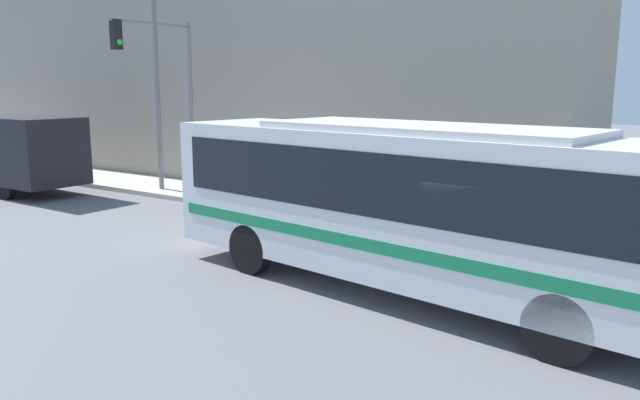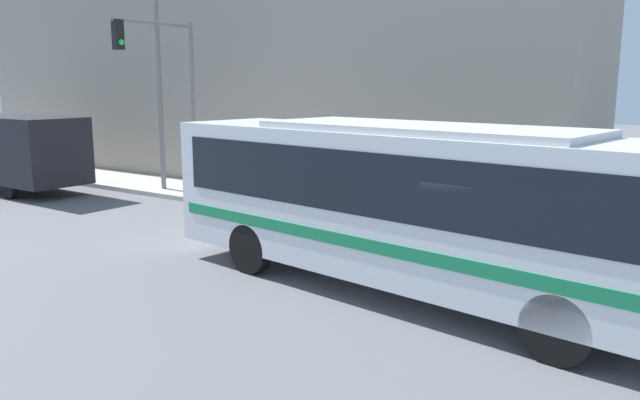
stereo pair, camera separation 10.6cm
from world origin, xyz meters
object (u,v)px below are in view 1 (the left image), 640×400
object	(u,v)px
traffic_light_pole	(167,79)
parking_meter	(285,180)
city_bus	(420,199)
delivery_truck	(3,150)
fire_hydrant	(368,206)
street_lamp	(149,55)

from	to	relation	value
traffic_light_pole	parking_meter	xyz separation A→B (m)	(0.89, -4.31, -3.16)
city_bus	delivery_truck	world-z (taller)	city_bus
city_bus	fire_hydrant	bearing A→B (deg)	46.07
traffic_light_pole	street_lamp	xyz separation A→B (m)	(0.83, 1.85, 0.86)
delivery_truck	fire_hydrant	world-z (taller)	delivery_truck
traffic_light_pole	parking_meter	size ratio (longest dim) A/B	4.49
delivery_truck	street_lamp	size ratio (longest dim) A/B	0.99
fire_hydrant	traffic_light_pole	xyz separation A→B (m)	(-0.89, 7.36, 3.67)
parking_meter	street_lamp	size ratio (longest dim) A/B	0.16
city_bus	street_lamp	xyz separation A→B (m)	(4.81, 13.19, 3.15)
city_bus	traffic_light_pole	world-z (taller)	traffic_light_pole
delivery_truck	fire_hydrant	bearing A→B (deg)	-79.39
delivery_truck	traffic_light_pole	distance (m)	8.05
street_lamp	delivery_truck	bearing A→B (deg)	116.03
fire_hydrant	traffic_light_pole	distance (m)	8.28
city_bus	fire_hydrant	distance (m)	6.44
delivery_truck	street_lamp	world-z (taller)	street_lamp
fire_hydrant	parking_meter	world-z (taller)	parking_meter
traffic_light_pole	fire_hydrant	bearing A→B (deg)	-83.07
parking_meter	street_lamp	distance (m)	7.35
delivery_truck	parking_meter	distance (m)	12.01
delivery_truck	parking_meter	size ratio (longest dim) A/B	6.20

